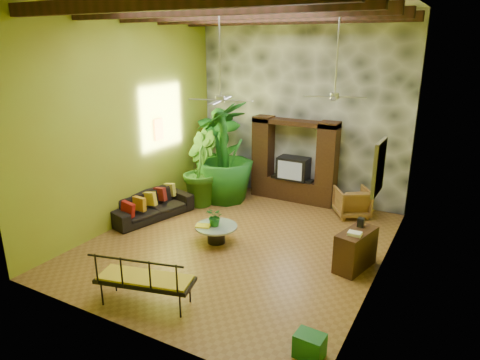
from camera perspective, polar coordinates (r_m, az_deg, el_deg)
The scene contains 23 objects.
ground at distance 9.67m, azimuth -0.12°, elevation -8.23°, with size 7.00×7.00×0.00m, color brown.
ceiling at distance 8.72m, azimuth -0.14°, elevation 22.77°, with size 6.00×7.00×0.02m, color silver.
back_wall at distance 12.00m, azimuth 8.11°, elevation 9.28°, with size 6.00×0.02×5.00m, color olive.
left_wall at distance 10.62m, azimuth -14.57°, elevation 7.79°, with size 0.02×7.00×5.00m, color olive.
right_wall at distance 7.89m, azimuth 19.34°, elevation 4.01°, with size 0.02×7.00×5.00m, color olive.
stone_accent_wall at distance 11.95m, azimuth 8.00°, elevation 9.24°, with size 5.98×0.10×4.98m, color #3A3D42.
ceiling_beams at distance 8.71m, azimuth -0.14°, elevation 21.32°, with size 5.95×5.36×0.22m.
entertainment_center at distance 11.99m, azimuth 7.16°, elevation 1.80°, with size 2.40×0.55×2.30m.
ceiling_fan_front at distance 8.49m, azimuth -2.68°, elevation 12.08°, with size 1.28×1.28×1.86m.
ceiling_fan_back at distance 9.22m, azimuth 12.57°, elevation 12.14°, with size 1.28×1.28×1.86m.
wall_art_mask at distance 11.40m, azimuth -10.83°, elevation 6.65°, with size 0.06×0.32×0.55m, color yellow.
wall_art_painting at distance 7.37m, azimuth 18.04°, elevation 1.60°, with size 0.06×0.70×0.90m, color #22537F.
sofa at distance 11.08m, azimuth -11.82°, elevation -3.36°, with size 2.17×0.85×0.63m, color black.
wicker_armchair at distance 11.30m, azimuth 14.70°, elevation -2.84°, with size 0.79×0.82×0.74m, color #9A6538.
tall_plant_a at distance 12.61m, azimuth -2.83°, elevation 3.82°, with size 1.26×0.86×2.40m, color #185E1C.
tall_plant_b at distance 11.59m, azimuth -5.47°, elevation 1.55°, with size 1.12×0.90×2.03m, color #2A6119.
tall_plant_c at distance 11.72m, azimuth -2.05°, elevation 3.76°, with size 1.57×1.57×2.80m, color #195716.
coffee_table at distance 9.56m, azimuth -3.19°, elevation -6.89°, with size 0.94×0.94×0.40m.
centerpiece_plant at distance 9.41m, azimuth -3.32°, elevation -4.92°, with size 0.39×0.33×0.43m, color #195F1F.
yellow_tray at distance 9.47m, azimuth -4.96°, elevation -6.11°, with size 0.31×0.22×0.03m, color yellow.
iron_bench at distance 7.45m, azimuth -12.95°, elevation -12.62°, with size 1.74×1.00×0.57m.
side_console at distance 8.76m, azimuth 15.15°, elevation -8.95°, with size 0.44×0.98×0.79m, color #321E10.
green_bin at distance 6.54m, azimuth 9.26°, elevation -20.96°, with size 0.41×0.31×0.36m, color #217E37.
Camera 1 is at (4.21, -7.60, 4.25)m, focal length 32.00 mm.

